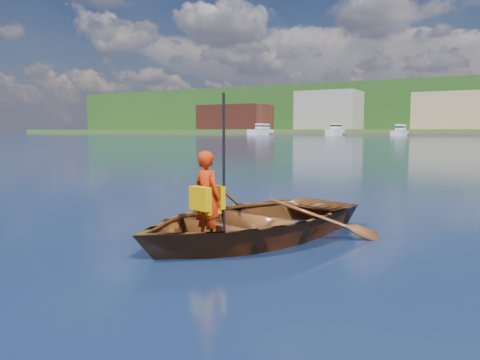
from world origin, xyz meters
name	(u,v)px	position (x,y,z in m)	size (l,w,h in m)	color
ground	(165,242)	(0.00, 0.00, 0.00)	(600.00, 600.00, 0.00)	#163046
rowboat	(249,221)	(0.93, 0.79, 0.25)	(3.85, 4.56, 0.80)	brown
child_paddler	(208,197)	(0.79, -0.11, 0.70)	(0.51, 0.42, 1.93)	#BD2507
dock	(458,135)	(-5.10, 148.00, 0.40)	(160.02, 4.82, 0.80)	brown
waterfront_buildings	(453,112)	(-7.74, 165.00, 7.74)	(202.00, 16.00, 14.00)	brown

